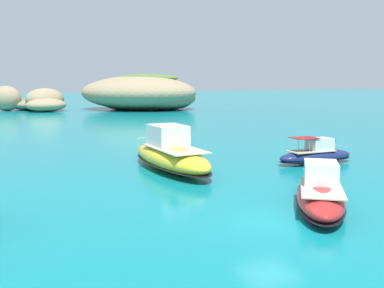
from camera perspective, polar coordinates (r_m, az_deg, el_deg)
name	(u,v)px	position (r m, az deg, el deg)	size (l,w,h in m)	color
ground_plane	(270,222)	(20.34, 9.90, -9.77)	(400.00, 400.00, 0.00)	#0F7F89
islet_large	(143,94)	(93.41, -6.33, 6.41)	(30.18, 28.88, 7.34)	#9E8966
islet_small	(32,101)	(94.26, -19.79, 5.17)	(15.13, 14.74, 4.92)	#9E8966
motorboat_navy	(316,155)	(34.54, 15.58, -1.36)	(6.41, 1.97, 2.01)	navy
motorboat_red	(320,194)	(22.63, 16.11, -6.12)	(6.32, 7.53, 2.25)	red
motorboat_yellow	(171,155)	(30.96, -2.76, -1.43)	(3.78, 10.66, 3.09)	yellow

